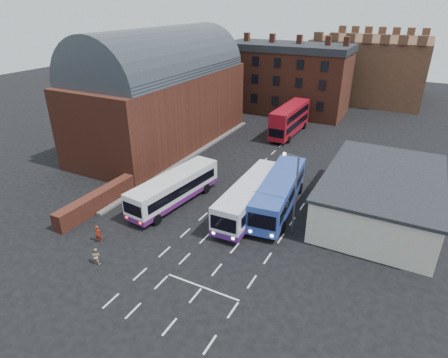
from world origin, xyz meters
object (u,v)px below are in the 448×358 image
at_px(bus_white_outbound, 174,187).
at_px(pedestrian_beige, 96,256).
at_px(pedestrian_red, 98,234).
at_px(street_lamp, 293,188).
at_px(bus_blue, 279,192).
at_px(bus_red_double, 290,119).
at_px(bus_white_inbound, 250,195).

relative_size(bus_white_outbound, pedestrian_beige, 8.26).
xyz_separation_m(pedestrian_red, pedestrian_beige, (2.04, -2.31, -0.11)).
bearing_deg(street_lamp, bus_white_outbound, -178.83).
height_order(bus_blue, pedestrian_beige, bus_blue).
relative_size(pedestrian_red, pedestrian_beige, 1.15).
height_order(bus_red_double, pedestrian_red, bus_red_double).
xyz_separation_m(bus_red_double, pedestrian_red, (-5.31, -35.39, -1.61)).
distance_m(bus_white_outbound, street_lamp, 12.58).
height_order(bus_white_inbound, bus_red_double, bus_red_double).
bearing_deg(street_lamp, bus_red_double, 108.80).
distance_m(street_lamp, pedestrian_beige, 17.14).
height_order(bus_white_outbound, bus_red_double, bus_red_double).
bearing_deg(bus_red_double, bus_white_outbound, 83.67).
distance_m(bus_red_double, pedestrian_red, 35.82).
bearing_deg(street_lamp, pedestrian_beige, -137.15).
bearing_deg(street_lamp, bus_blue, 124.14).
relative_size(bus_white_outbound, bus_red_double, 1.02).
bearing_deg(pedestrian_red, bus_red_double, -109.47).
height_order(bus_blue, street_lamp, street_lamp).
distance_m(bus_white_inbound, bus_blue, 2.95).
height_order(street_lamp, pedestrian_beige, street_lamp).
bearing_deg(bus_white_inbound, pedestrian_beige, 57.98).
relative_size(bus_white_inbound, bus_blue, 0.95).
bearing_deg(bus_red_double, street_lamp, 109.55).
xyz_separation_m(bus_blue, street_lamp, (2.38, -3.51, 2.58)).
distance_m(bus_white_outbound, bus_red_double, 26.81).
bearing_deg(bus_white_outbound, pedestrian_red, -96.21).
distance_m(street_lamp, pedestrian_red, 17.31).
relative_size(bus_white_outbound, bus_blue, 0.92).
xyz_separation_m(bus_white_inbound, pedestrian_red, (-9.66, -10.63, -1.11)).
relative_size(bus_white_outbound, street_lamp, 1.54).
bearing_deg(pedestrian_beige, bus_red_double, -102.41).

